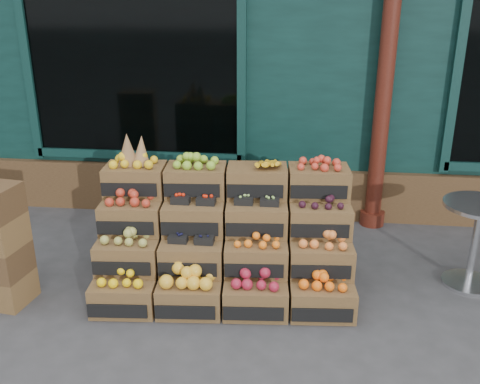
# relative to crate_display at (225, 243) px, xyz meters

# --- Properties ---
(ground) EXTENTS (60.00, 60.00, 0.00)m
(ground) POSITION_rel_crate_display_xyz_m (0.32, -0.49, -0.43)
(ground) COLOR #38383A
(ground) RESTS_ON ground
(shop_facade) EXTENTS (12.00, 6.24, 4.80)m
(shop_facade) POSITION_rel_crate_display_xyz_m (0.32, 4.62, 1.97)
(shop_facade) COLOR #0C2A26
(shop_facade) RESTS_ON ground
(crate_display) EXTENTS (2.30, 1.26, 1.39)m
(crate_display) POSITION_rel_crate_display_xyz_m (0.00, 0.00, 0.00)
(crate_display) COLOR brown
(crate_display) RESTS_ON ground
(bistro_table) EXTENTS (0.65, 0.65, 0.81)m
(bistro_table) POSITION_rel_crate_display_xyz_m (2.26, 0.26, 0.08)
(bistro_table) COLOR silver
(bistro_table) RESTS_ON ground
(shopkeeper) EXTENTS (0.73, 0.52, 1.89)m
(shopkeeper) POSITION_rel_crate_display_xyz_m (-1.11, 2.31, 0.52)
(shopkeeper) COLOR #1D6633
(shopkeeper) RESTS_ON ground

